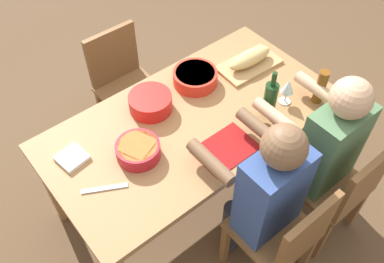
{
  "coord_description": "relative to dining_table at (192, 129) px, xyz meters",
  "views": [
    {
      "loc": [
        -1.01,
        -1.23,
        2.5
      ],
      "look_at": [
        0.0,
        0.0,
        0.63
      ],
      "focal_mm": 39.18,
      "sensor_mm": 36.0,
      "label": 1
    }
  ],
  "objects": [
    {
      "name": "carving_knife",
      "position": [
        -0.63,
        -0.09,
        0.09
      ],
      "size": [
        0.21,
        0.13,
        0.01
      ],
      "primitive_type": "cube",
      "rotation": [
        0.0,
        0.0,
        2.64
      ],
      "color": "silver",
      "rests_on": "dining_table"
    },
    {
      "name": "napkin_stack",
      "position": [
        -0.66,
        0.18,
        0.1
      ],
      "size": [
        0.16,
        0.16,
        0.02
      ],
      "primitive_type": "cube",
      "rotation": [
        0.0,
        0.0,
        0.15
      ],
      "color": "white",
      "rests_on": "dining_table"
    },
    {
      "name": "chair_near_right",
      "position": [
        0.46,
        -0.76,
        -0.17
      ],
      "size": [
        0.4,
        0.4,
        0.85
      ],
      "color": "brown",
      "rests_on": "ground_plane"
    },
    {
      "name": "wine_bottle",
      "position": [
        0.38,
        -0.23,
        0.2
      ],
      "size": [
        0.08,
        0.08,
        0.29
      ],
      "color": "#193819",
      "rests_on": "dining_table"
    },
    {
      "name": "beer_bottle",
      "position": [
        0.66,
        -0.35,
        0.2
      ],
      "size": [
        0.06,
        0.06,
        0.22
      ],
      "primitive_type": "cylinder",
      "color": "brown",
      "rests_on": "dining_table"
    },
    {
      "name": "serving_bowl_greens",
      "position": [
        0.21,
        0.22,
        0.14
      ],
      "size": [
        0.27,
        0.27,
        0.08
      ],
      "color": "red",
      "rests_on": "dining_table"
    },
    {
      "name": "dining_table",
      "position": [
        0.0,
        0.0,
        0.0
      ],
      "size": [
        1.69,
        0.89,
        0.74
      ],
      "color": "#9E7044",
      "rests_on": "ground_plane"
    },
    {
      "name": "placemat_near_center",
      "position": [
        0.0,
        -0.28,
        0.09
      ],
      "size": [
        0.32,
        0.23,
        0.01
      ],
      "primitive_type": "cube",
      "color": "maroon",
      "rests_on": "dining_table"
    },
    {
      "name": "ground_plane",
      "position": [
        0.0,
        0.0,
        -0.65
      ],
      "size": [
        8.0,
        8.0,
        0.0
      ],
      "primitive_type": "plane",
      "color": "brown"
    },
    {
      "name": "diner_near_right",
      "position": [
        0.46,
        -0.58,
        0.05
      ],
      "size": [
        0.41,
        0.53,
        1.2
      ],
      "color": "#2D2D38",
      "rests_on": "ground_plane"
    },
    {
      "name": "chair_far_center",
      "position": [
        0.0,
        0.76,
        -0.17
      ],
      "size": [
        0.4,
        0.4,
        0.85
      ],
      "color": "brown",
      "rests_on": "ground_plane"
    },
    {
      "name": "chair_near_center",
      "position": [
        0.0,
        -0.76,
        -0.17
      ],
      "size": [
        0.4,
        0.4,
        0.85
      ],
      "color": "brown",
      "rests_on": "ground_plane"
    },
    {
      "name": "serving_bowl_fruit",
      "position": [
        -0.38,
        -0.02,
        0.14
      ],
      "size": [
        0.23,
        0.23,
        0.08
      ],
      "color": "#B21923",
      "rests_on": "dining_table"
    },
    {
      "name": "serving_bowl_salad",
      "position": [
        -0.13,
        0.21,
        0.14
      ],
      "size": [
        0.25,
        0.25,
        0.1
      ],
      "color": "red",
      "rests_on": "dining_table"
    },
    {
      "name": "bread_loaf",
      "position": [
        0.57,
        0.12,
        0.15
      ],
      "size": [
        0.32,
        0.12,
        0.09
      ],
      "primitive_type": "ellipsoid",
      "rotation": [
        0.0,
        0.0,
        -0.04
      ],
      "color": "tan",
      "rests_on": "cutting_board"
    },
    {
      "name": "wine_glass",
      "position": [
        0.51,
        -0.24,
        0.2
      ],
      "size": [
        0.08,
        0.08,
        0.17
      ],
      "color": "silver",
      "rests_on": "dining_table"
    },
    {
      "name": "cutting_board",
      "position": [
        0.57,
        0.12,
        0.1
      ],
      "size": [
        0.41,
        0.24,
        0.02
      ],
      "primitive_type": "cube",
      "rotation": [
        0.0,
        0.0,
        -0.04
      ],
      "color": "tan",
      "rests_on": "dining_table"
    },
    {
      "name": "diner_near_center",
      "position": [
        0.0,
        -0.58,
        0.05
      ],
      "size": [
        0.41,
        0.53,
        1.2
      ],
      "color": "#2D2D38",
      "rests_on": "ground_plane"
    }
  ]
}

